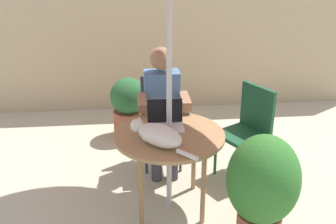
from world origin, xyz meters
TOP-DOWN VIEW (x-y plane):
  - ground_plane at (0.00, 0.00)m, footprint 14.00×14.00m
  - fence_back at (0.00, 2.29)m, footprint 5.73×0.08m
  - patio_table at (0.00, 0.00)m, footprint 0.92×0.92m
  - chair_occupied at (0.00, 0.82)m, footprint 0.40×0.40m
  - chair_empty at (0.81, 0.47)m, footprint 0.55×0.55m
  - person_seated at (0.00, 0.66)m, footprint 0.48×0.48m
  - laptop at (-0.02, 0.16)m, footprint 0.30×0.26m
  - cat at (-0.11, -0.18)m, footprint 0.49×0.50m
  - potted_plant_near_fence at (-0.33, 1.45)m, footprint 0.42×0.42m
  - potted_plant_by_chair at (0.63, -0.56)m, footprint 0.54×0.54m

SIDE VIEW (x-z plane):
  - ground_plane at x=0.00m, z-range 0.00..0.00m
  - potted_plant_near_fence at x=-0.33m, z-range 0.02..0.73m
  - potted_plant_by_chair at x=0.63m, z-range 0.06..1.00m
  - chair_occupied at x=0.00m, z-range 0.09..0.99m
  - chair_empty at x=0.81m, z-range 0.09..0.99m
  - patio_table at x=0.00m, z-range 0.29..1.01m
  - person_seated at x=0.00m, z-range 0.08..1.33m
  - laptop at x=-0.02m, z-range 0.67..0.89m
  - cat at x=-0.11m, z-range 0.71..0.88m
  - fence_back at x=0.00m, z-range 0.00..1.66m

